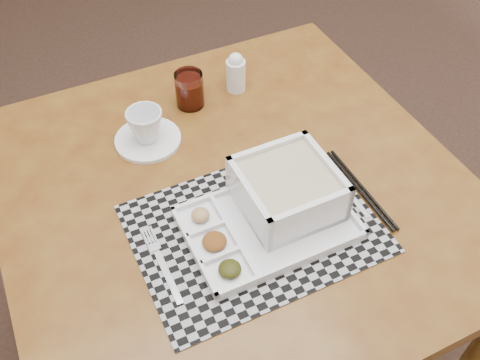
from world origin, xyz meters
name	(u,v)px	position (x,y,z in m)	size (l,w,h in m)	color
floor	(358,156)	(0.00, 0.00, 0.00)	(5.00, 5.00, 0.00)	black
dining_table	(235,207)	(-0.81, -0.49, 0.64)	(0.98, 0.98, 0.71)	#54280F
placemat	(254,228)	(-0.83, -0.61, 0.72)	(0.46, 0.35, 0.00)	#96969D
serving_tray	(281,199)	(-0.76, -0.60, 0.76)	(0.33, 0.23, 0.10)	white
fork	(161,262)	(-1.02, -0.60, 0.72)	(0.02, 0.19, 0.00)	silver
spoon	(332,172)	(-0.61, -0.55, 0.72)	(0.04, 0.18, 0.01)	silver
chopsticks	(361,189)	(-0.58, -0.62, 0.72)	(0.02, 0.24, 0.01)	black
saucer	(148,140)	(-0.92, -0.28, 0.72)	(0.15, 0.15, 0.01)	white
cup	(146,125)	(-0.92, -0.28, 0.76)	(0.08, 0.08, 0.08)	white
juice_glass	(190,91)	(-0.79, -0.20, 0.76)	(0.07, 0.07, 0.09)	white
creamer_bottle	(236,73)	(-0.66, -0.20, 0.76)	(0.05, 0.05, 0.10)	white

